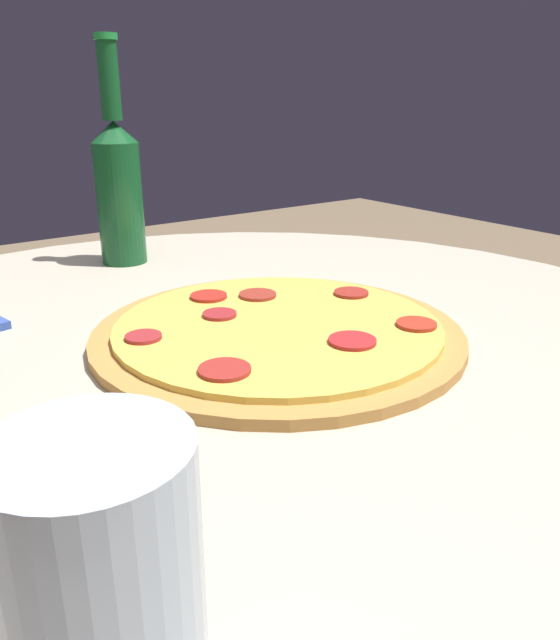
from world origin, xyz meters
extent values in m
cylinder|color=#B2A893|center=(0.00, 0.00, 0.75)|extent=(1.02, 1.02, 0.02)
cylinder|color=#B77F3D|center=(0.00, 0.05, 0.76)|extent=(0.35, 0.35, 0.01)
cylinder|color=#E0BC4C|center=(0.00, 0.05, 0.77)|extent=(0.31, 0.31, 0.01)
cylinder|color=maroon|center=(-0.05, 0.02, 0.78)|extent=(0.03, 0.03, 0.00)
cylinder|color=maroon|center=(-0.04, -0.07, 0.78)|extent=(0.03, 0.03, 0.00)
cylinder|color=#AA2324|center=(0.08, 0.07, 0.78)|extent=(0.04, 0.04, 0.00)
cylinder|color=maroon|center=(0.06, -0.05, 0.78)|extent=(0.04, 0.04, 0.00)
cylinder|color=maroon|center=(-0.02, 0.17, 0.78)|extent=(0.04, 0.04, 0.00)
cylinder|color=#A92E1D|center=(0.08, 0.15, 0.78)|extent=(0.04, 0.04, 0.00)
cylinder|color=maroon|center=(-0.08, 0.08, 0.78)|extent=(0.04, 0.04, 0.00)
cylinder|color=#A6251C|center=(-0.11, 0.04, 0.78)|extent=(0.04, 0.04, 0.00)
cylinder|color=#144C23|center=(-0.36, 0.05, 0.84)|extent=(0.06, 0.06, 0.16)
cone|color=#144C23|center=(-0.36, 0.05, 0.93)|extent=(0.06, 0.06, 0.03)
cylinder|color=#144C23|center=(-0.36, 0.05, 0.99)|extent=(0.03, 0.03, 0.09)
cylinder|color=#1E8438|center=(-0.36, 0.05, 1.04)|extent=(0.03, 0.03, 0.01)
cylinder|color=#ADBCC6|center=(0.27, -0.23, 0.82)|extent=(0.07, 0.07, 0.12)
camera|label=1|loc=(0.44, -0.28, 0.98)|focal=35.00mm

